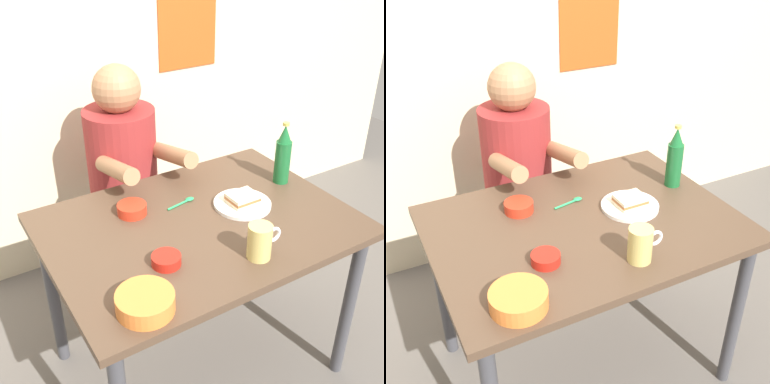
% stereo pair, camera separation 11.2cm
% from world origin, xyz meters
% --- Properties ---
extents(ground_plane, '(6.00, 6.00, 0.00)m').
position_xyz_m(ground_plane, '(0.00, 0.00, 0.00)').
color(ground_plane, '#59544F').
extents(wall_back, '(4.40, 0.09, 2.60)m').
position_xyz_m(wall_back, '(0.00, 1.05, 1.30)').
color(wall_back, beige).
rests_on(wall_back, ground).
extents(dining_table, '(1.10, 0.80, 0.74)m').
position_xyz_m(dining_table, '(0.00, 0.00, 0.65)').
color(dining_table, '#4C3828').
rests_on(dining_table, ground).
extents(stool, '(0.34, 0.34, 0.45)m').
position_xyz_m(stool, '(-0.02, 0.63, 0.35)').
color(stool, '#4C4C51').
rests_on(stool, ground).
extents(person_seated, '(0.33, 0.56, 0.72)m').
position_xyz_m(person_seated, '(-0.02, 0.62, 0.77)').
color(person_seated, maroon).
rests_on(person_seated, stool).
extents(plate_orange, '(0.22, 0.22, 0.01)m').
position_xyz_m(plate_orange, '(0.20, 0.01, 0.75)').
color(plate_orange, silver).
rests_on(plate_orange, dining_table).
extents(sandwich, '(0.11, 0.09, 0.04)m').
position_xyz_m(sandwich, '(0.20, 0.01, 0.77)').
color(sandwich, beige).
rests_on(sandwich, plate_orange).
extents(beer_mug, '(0.13, 0.08, 0.12)m').
position_xyz_m(beer_mug, '(0.06, -0.27, 0.80)').
color(beer_mug, '#D1BC66').
rests_on(beer_mug, dining_table).
extents(beer_bottle, '(0.06, 0.06, 0.26)m').
position_xyz_m(beer_bottle, '(0.45, 0.08, 0.86)').
color(beer_bottle, '#19602D').
rests_on(beer_bottle, dining_table).
extents(sambal_bowl_red, '(0.10, 0.10, 0.03)m').
position_xyz_m(sambal_bowl_red, '(-0.22, -0.15, 0.76)').
color(sambal_bowl_red, '#B21E14').
rests_on(sambal_bowl_red, dining_table).
extents(sauce_bowl_chili, '(0.11, 0.11, 0.04)m').
position_xyz_m(sauce_bowl_chili, '(-0.18, 0.18, 0.76)').
color(sauce_bowl_chili, red).
rests_on(sauce_bowl_chili, dining_table).
extents(soup_bowl_orange, '(0.17, 0.17, 0.05)m').
position_xyz_m(soup_bowl_orange, '(-0.37, -0.30, 0.77)').
color(soup_bowl_orange, orange).
rests_on(soup_bowl_orange, dining_table).
extents(spoon, '(0.13, 0.04, 0.01)m').
position_xyz_m(spoon, '(0.03, 0.14, 0.75)').
color(spoon, '#26A559').
rests_on(spoon, dining_table).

